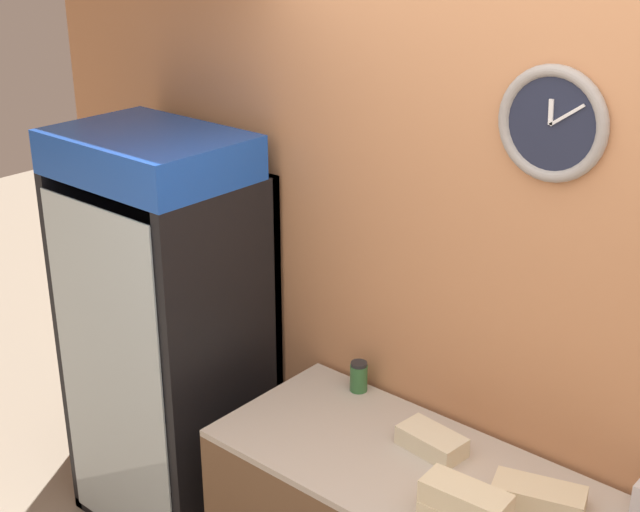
# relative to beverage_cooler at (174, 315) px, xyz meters

# --- Properties ---
(wall_back) EXTENTS (5.20, 0.09, 2.70)m
(wall_back) POSITION_rel_beverage_cooler_xyz_m (1.59, 0.32, 0.35)
(wall_back) COLOR tan
(wall_back) RESTS_ON ground_plane
(beverage_cooler) EXTENTS (0.78, 0.63, 1.83)m
(beverage_cooler) POSITION_rel_beverage_cooler_xyz_m (0.00, 0.00, 0.00)
(beverage_cooler) COLOR black
(beverage_cooler) RESTS_ON ground_plane
(sandwich_stack_middle) EXTENTS (0.28, 0.13, 0.08)m
(sandwich_stack_middle) POSITION_rel_beverage_cooler_xyz_m (1.63, -0.23, -0.02)
(sandwich_stack_middle) COLOR beige
(sandwich_stack_middle) RESTS_ON sandwich_stack_bottom
(sandwich_flat_left) EXTENTS (0.32, 0.21, 0.07)m
(sandwich_flat_left) POSITION_rel_beverage_cooler_xyz_m (1.75, 0.03, -0.10)
(sandwich_flat_left) COLOR beige
(sandwich_flat_left) RESTS_ON prep_counter
(sandwich_flat_right) EXTENTS (0.25, 0.15, 0.07)m
(sandwich_flat_right) POSITION_rel_beverage_cooler_xyz_m (1.31, 0.06, -0.10)
(sandwich_flat_right) COLOR beige
(sandwich_flat_right) RESTS_ON prep_counter
(condiment_jar) EXTENTS (0.07, 0.07, 0.12)m
(condiment_jar) POSITION_rel_beverage_cooler_xyz_m (0.86, 0.21, -0.07)
(condiment_jar) COLOR #336B38
(condiment_jar) RESTS_ON prep_counter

